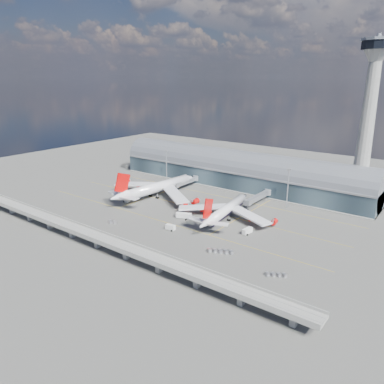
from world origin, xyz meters
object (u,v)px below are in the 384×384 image
Objects in this scene: airliner_right at (226,210)px; service_truck_5 at (242,199)px; service_truck_3 at (247,231)px; cargo_train_1 at (220,251)px; service_truck_0 at (128,200)px; floodlight_mast_left at (166,166)px; airliner_left at (156,188)px; service_truck_4 at (217,209)px; service_truck_2 at (184,216)px; service_truck_1 at (170,227)px; control_tower at (367,126)px; floodlight_mast_right at (288,187)px; cargo_train_2 at (276,275)px; cargo_train_0 at (112,222)px.

airliner_right is 34.98m from service_truck_5.
cargo_train_1 is at bearing -80.94° from service_truck_3.
airliner_right reaches higher than service_truck_0.
airliner_left is at bearing -61.07° from floodlight_mast_left.
service_truck_2 is at bearing -111.83° from service_truck_4.
airliner_left reaches higher than service_truck_3.
airliner_left is 46.26m from service_truck_2.
airliner_right is at bearing -31.64° from service_truck_1.
floodlight_mast_right is (-35.00, -28.00, -38.00)m from control_tower.
service_truck_3 is at bearing -107.16° from service_truck_2.
service_truck_5 is 98.28m from cargo_train_2.
service_truck_3 reaches higher than service_truck_5.
cargo_train_2 is at bearing -83.49° from service_truck_5.
cargo_train_1 is (32.70, -47.28, -0.52)m from service_truck_4.
floodlight_mast_left reaches higher than service_truck_3.
service_truck_0 is at bearing 67.61° from service_truck_2.
service_truck_3 is (0.23, -51.29, -12.04)m from floodlight_mast_right.
floodlight_mast_left is 113.23m from service_truck_3.
floodlight_mast_right is at bearing 26.61° from airliner_left.
cargo_train_1 is 30.61m from cargo_train_2.
cargo_train_1 is at bearing -24.43° from airliner_left.
floodlight_mast_right is at bearing 25.47° from cargo_train_1.
service_truck_4 is (68.46, -31.87, -12.22)m from floodlight_mast_left.
service_truck_2 is 1.53× the size of service_truck_5.
cargo_train_2 is at bearing -48.02° from airliner_right.
control_tower is 1.63× the size of airliner_right.
service_truck_1 is (-35.60, -71.96, -12.08)m from floodlight_mast_right.
cargo_train_1 is (0.93, -27.86, -0.69)m from service_truck_3.
control_tower is 143.01m from floodlight_mast_left.
cargo_train_2 is (99.47, 1.17, -0.09)m from cargo_train_0.
service_truck_1 is (64.40, -71.96, -12.08)m from floodlight_mast_left.
floodlight_mast_right is 0.41× the size of airliner_right.
airliner_left is at bearing 174.51° from service_truck_3.
airliner_left is (18.18, -32.90, -6.98)m from floodlight_mast_left.
floodlight_mast_right is at bearing -141.34° from control_tower.
airliner_right is at bearing -27.54° from cargo_train_0.
service_truck_5 is at bearing 65.90° from cargo_train_2.
service_truck_1 is at bearing -125.23° from control_tower.
service_truck_5 is at bearing 46.90° from cargo_train_1.
airliner_right is 6.69× the size of service_truck_2.
service_truck_2 is 41.08m from service_truck_3.
service_truck_5 is at bearing -4.70° from floodlight_mast_left.
floodlight_mast_right is 2.05× the size of cargo_train_1.
floodlight_mast_left is 76.50m from service_truck_4.
service_truck_2 is at bearing -127.22° from floodlight_mast_right.
service_truck_4 is (9.24, 21.81, -0.31)m from service_truck_2.
service_truck_0 is 1.33× the size of cargo_train_0.
cargo_train_1 is at bearing -107.53° from control_tower.
service_truck_2 is at bearing 83.36° from cargo_train_1.
floodlight_mast_left is 129.07m from cargo_train_1.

